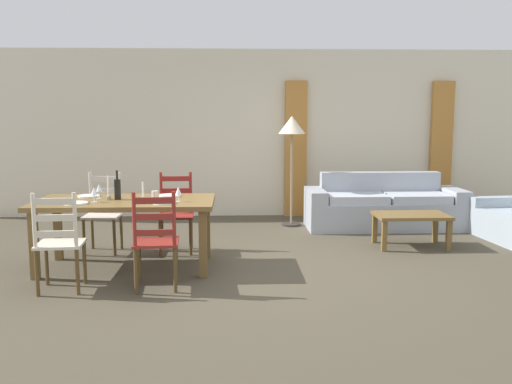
{
  "coord_description": "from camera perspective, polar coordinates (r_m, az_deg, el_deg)",
  "views": [
    {
      "loc": [
        -0.28,
        -5.73,
        1.66
      ],
      "look_at": [
        -0.03,
        0.69,
        0.75
      ],
      "focal_mm": 38.45,
      "sensor_mm": 36.0,
      "label": 1
    }
  ],
  "objects": [
    {
      "name": "ground_plane",
      "position": [
        5.97,
        0.52,
        -8.17
      ],
      "size": [
        9.6,
        9.6,
        0.02
      ],
      "primitive_type": "cube",
      "color": "#484132"
    },
    {
      "name": "wall_far",
      "position": [
        9.04,
        -0.5,
        6.09
      ],
      "size": [
        9.6,
        0.16,
        2.7
      ],
      "primitive_type": "cube",
      "color": "beige",
      "rests_on": "ground_plane"
    },
    {
      "name": "curtain_panel_left",
      "position": [
        8.96,
        4.16,
        4.45
      ],
      "size": [
        0.35,
        0.08,
        2.2
      ],
      "primitive_type": "cube",
      "color": "#B67833",
      "rests_on": "ground_plane"
    },
    {
      "name": "curtain_panel_right",
      "position": [
        9.53,
        18.69,
        4.27
      ],
      "size": [
        0.35,
        0.08,
        2.2
      ],
      "primitive_type": "cube",
      "color": "#B67833",
      "rests_on": "ground_plane"
    },
    {
      "name": "dining_table",
      "position": [
        6.05,
        -13.44,
        -1.63
      ],
      "size": [
        1.9,
        0.96,
        0.75
      ],
      "color": "brown",
      "rests_on": "ground_plane"
    },
    {
      "name": "dining_chair_near_left",
      "position": [
        5.45,
        -19.82,
        -4.93
      ],
      "size": [
        0.45,
        0.43,
        0.96
      ],
      "color": "beige",
      "rests_on": "ground_plane"
    },
    {
      "name": "dining_chair_near_right",
      "position": [
        5.27,
        -10.39,
        -5.01
      ],
      "size": [
        0.45,
        0.43,
        0.96
      ],
      "color": "maroon",
      "rests_on": "ground_plane"
    },
    {
      "name": "dining_chair_far_left",
      "position": [
        6.91,
        -15.59,
        -2.09
      ],
      "size": [
        0.43,
        0.41,
        0.96
      ],
      "color": "beige",
      "rests_on": "ground_plane"
    },
    {
      "name": "dining_chair_far_right",
      "position": [
        6.73,
        -8.34,
        -2.14
      ],
      "size": [
        0.44,
        0.42,
        0.96
      ],
      "color": "maroon",
      "rests_on": "ground_plane"
    },
    {
      "name": "dinner_plate_near_left",
      "position": [
        5.9,
        -18.23,
        -1.11
      ],
      "size": [
        0.24,
        0.24,
        0.02
      ],
      "primitive_type": "cylinder",
      "color": "white",
      "rests_on": "dining_table"
    },
    {
      "name": "fork_near_left",
      "position": [
        5.95,
        -19.61,
        -1.17
      ],
      "size": [
        0.02,
        0.17,
        0.01
      ],
      "primitive_type": "cube",
      "rotation": [
        0.0,
        0.0,
        -0.05
      ],
      "color": "silver",
      "rests_on": "dining_table"
    },
    {
      "name": "dinner_plate_near_right",
      "position": [
        5.72,
        -9.53,
        -1.1
      ],
      "size": [
        0.24,
        0.24,
        0.02
      ],
      "primitive_type": "cylinder",
      "color": "white",
      "rests_on": "dining_table"
    },
    {
      "name": "fork_near_right",
      "position": [
        5.74,
        -11.01,
        -1.16
      ],
      "size": [
        0.02,
        0.17,
        0.01
      ],
      "primitive_type": "cube",
      "rotation": [
        0.0,
        0.0,
        0.01
      ],
      "color": "silver",
      "rests_on": "dining_table"
    },
    {
      "name": "dinner_plate_far_left",
      "position": [
        6.38,
        -17.01,
        -0.4
      ],
      "size": [
        0.24,
        0.24,
        0.02
      ],
      "primitive_type": "cylinder",
      "color": "white",
      "rests_on": "dining_table"
    },
    {
      "name": "fork_far_left",
      "position": [
        6.42,
        -18.3,
        -0.46
      ],
      "size": [
        0.02,
        0.17,
        0.01
      ],
      "primitive_type": "cube",
      "rotation": [
        0.0,
        0.0,
        0.04
      ],
      "color": "silver",
      "rests_on": "dining_table"
    },
    {
      "name": "dinner_plate_far_right",
      "position": [
        6.21,
        -8.95,
        -0.37
      ],
      "size": [
        0.24,
        0.24,
        0.02
      ],
      "primitive_type": "cylinder",
      "color": "white",
      "rests_on": "dining_table"
    },
    {
      "name": "fork_far_right",
      "position": [
        6.23,
        -10.32,
        -0.43
      ],
      "size": [
        0.03,
        0.17,
        0.01
      ],
      "primitive_type": "cube",
      "rotation": [
        0.0,
        0.0,
        -0.08
      ],
      "color": "silver",
      "rests_on": "dining_table"
    },
    {
      "name": "wine_bottle",
      "position": [
        6.08,
        -14.21,
        0.34
      ],
      "size": [
        0.07,
        0.07,
        0.32
      ],
      "color": "black",
      "rests_on": "dining_table"
    },
    {
      "name": "wine_glass_near_left",
      "position": [
        5.95,
        -16.51,
        0.02
      ],
      "size": [
        0.06,
        0.06,
        0.16
      ],
      "color": "white",
      "rests_on": "dining_table"
    },
    {
      "name": "wine_glass_near_right",
      "position": [
        5.8,
        -8.09,
        0.08
      ],
      "size": [
        0.06,
        0.06,
        0.16
      ],
      "color": "white",
      "rests_on": "dining_table"
    },
    {
      "name": "wine_glass_far_left",
      "position": [
        6.21,
        -16.02,
        0.36
      ],
      "size": [
        0.06,
        0.06,
        0.16
      ],
      "color": "white",
      "rests_on": "dining_table"
    },
    {
      "name": "coffee_cup_primary",
      "position": [
        6.03,
        -10.48,
        -0.31
      ],
      "size": [
        0.07,
        0.07,
        0.09
      ],
      "primitive_type": "cylinder",
      "color": "beige",
      "rests_on": "dining_table"
    },
    {
      "name": "candle_tall",
      "position": [
        6.09,
        -15.12,
        -0.11
      ],
      "size": [
        0.05,
        0.05,
        0.26
      ],
      "color": "#998C66",
      "rests_on": "dining_table"
    },
    {
      "name": "candle_short",
      "position": [
        5.96,
        -11.67,
        -0.35
      ],
      "size": [
        0.05,
        0.05,
        0.2
      ],
      "color": "#998C66",
      "rests_on": "dining_table"
    },
    {
      "name": "couch",
      "position": [
        8.33,
        13.1,
        -1.61
      ],
      "size": [
        2.28,
        0.81,
        0.8
      ],
      "color": "#9CA3AC",
      "rests_on": "ground_plane"
    },
    {
      "name": "coffee_table",
      "position": [
        7.18,
        15.84,
        -2.72
      ],
      "size": [
        0.9,
        0.56,
        0.42
      ],
      "color": "brown",
      "rests_on": "ground_plane"
    },
    {
      "name": "standing_lamp",
      "position": [
        8.15,
        3.75,
        6.29
      ],
      "size": [
        0.4,
        0.4,
        1.64
      ],
      "color": "#332D28",
      "rests_on": "ground_plane"
    }
  ]
}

